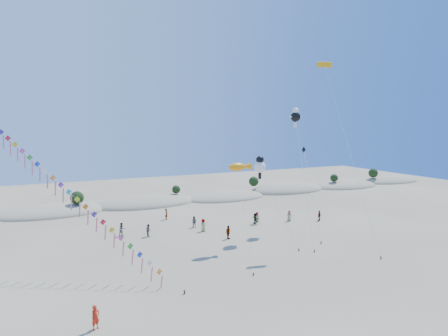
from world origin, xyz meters
TOP-DOWN VIEW (x-y plane):
  - ground at (0.00, 0.00)m, footprint 160.00×160.00m
  - dune_ridge at (1.06, 45.14)m, footprint 145.30×11.49m
  - kite_train at (-16.33, 18.91)m, footprint 20.02×22.88m
  - fish_kite at (4.68, 16.67)m, footprint 4.63×9.59m
  - cartoon_kite_low at (8.68, 18.64)m, footprint 2.01×7.88m
  - cartoon_kite_high at (16.61, 22.05)m, footprint 6.46×12.40m
  - parafoil_kite at (16.20, 15.33)m, footprint 2.03×10.51m
  - dark_kite at (18.65, 21.47)m, footprint 7.11×12.72m
  - flyer_foreground at (-13.56, 4.13)m, footprint 0.79×0.71m
  - beachgoers at (5.22, 24.46)m, footprint 29.79×13.87m

SIDE VIEW (x-z plane):
  - ground at x=0.00m, z-range 0.00..0.00m
  - dune_ridge at x=1.06m, z-range -2.67..2.90m
  - beachgoers at x=5.22m, z-range -0.05..1.73m
  - flyer_foreground at x=-13.56m, z-range 0.00..1.80m
  - dark_kite at x=18.65m, z-range 2.01..13.25m
  - cartoon_kite_low at x=8.68m, z-range 4.08..14.74m
  - fish_kite at x=4.68m, z-range 4.54..14.67m
  - kite_train at x=-16.33m, z-range 0.15..19.48m
  - cartoon_kite_high at x=16.61m, z-range 7.35..24.46m
  - parafoil_kite at x=16.20m, z-range 10.27..32.86m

